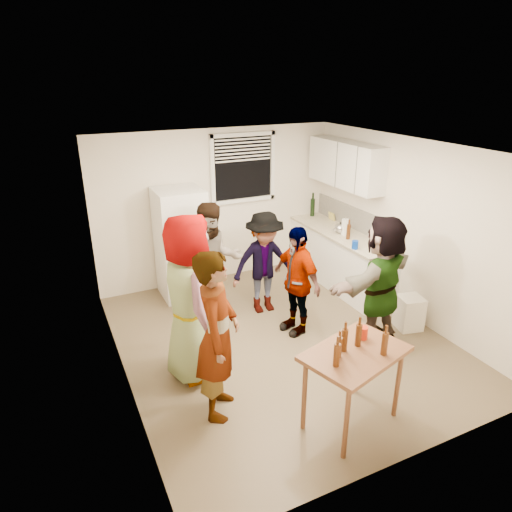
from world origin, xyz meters
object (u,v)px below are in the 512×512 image
trash_bin (409,311)px  serving_table (349,421)px  beer_bottle_table (338,357)px  red_cup (362,338)px  kettle (340,233)px  guest_stripe (220,408)px  guest_back_left (216,316)px  wine_bottle (312,216)px  beer_bottle_counter (348,239)px  guest_grey (194,372)px  guest_orange (374,341)px  refrigerator (181,244)px  guest_back_right (264,309)px  blue_cup (355,249)px  guest_black (294,330)px

trash_bin → serving_table: size_ratio=0.47×
beer_bottle_table → red_cup: 0.44m
kettle → guest_stripe: kettle is taller
kettle → guest_back_left: 2.39m
wine_bottle → guest_back_left: bearing=-153.7°
beer_bottle_counter → trash_bin: beer_bottle_counter is taller
guest_grey → guest_orange: 2.39m
refrigerator → guest_back_left: size_ratio=1.00×
guest_back_right → blue_cup: bearing=-13.7°
beer_bottle_table → guest_orange: 1.96m
serving_table → guest_orange: 1.61m
red_cup → refrigerator: bearing=104.4°
blue_cup → beer_bottle_table: size_ratio=0.60×
wine_bottle → guest_black: (-1.46, -1.96, -0.90)m
serving_table → red_cup: 0.87m
guest_back_left → guest_orange: (1.66, -1.52, 0.00)m
guest_stripe → beer_bottle_table: bearing=-99.5°
beer_bottle_table → guest_back_right: size_ratio=0.14×
blue_cup → beer_bottle_table: 2.71m
blue_cup → kettle: bearing=72.5°
beer_bottle_counter → beer_bottle_table: 3.11m
guest_back_left → guest_back_right: bearing=-2.8°
guest_stripe → trash_bin: bearing=-52.5°
refrigerator → kettle: bearing=-17.6°
beer_bottle_counter → guest_back_right: size_ratio=0.15×
kettle → guest_back_left: (-2.21, -0.15, -0.90)m
beer_bottle_counter → guest_black: bearing=-152.5°
blue_cup → guest_back_left: 2.25m
trash_bin → guest_orange: trash_bin is taller
blue_cup → guest_back_left: size_ratio=0.07×
guest_stripe → guest_back_right: size_ratio=1.19×
beer_bottle_counter → serving_table: size_ratio=0.23×
wine_bottle → red_cup: bearing=-114.7°
guest_stripe → serving_table: bearing=-93.9°
trash_bin → guest_orange: (-0.64, -0.08, -0.25)m
blue_cup → guest_black: bearing=-165.6°
beer_bottle_table → guest_orange: bearing=37.7°
trash_bin → beer_bottle_table: beer_bottle_table is taller
beer_bottle_counter → red_cup: beer_bottle_counter is taller
guest_grey → guest_orange: bearing=-96.7°
beer_bottle_table → guest_back_left: (-0.26, 2.60, -0.84)m
serving_table → trash_bin: bearing=32.2°
serving_table → guest_stripe: size_ratio=0.55×
trash_bin → guest_stripe: trash_bin is taller
kettle → serving_table: 3.37m
serving_table → guest_black: 1.82m
wine_bottle → guest_back_right: size_ratio=0.21×
guest_stripe → guest_black: bearing=-25.9°
blue_cup → guest_grey: blue_cup is taller
wine_bottle → red_cup: size_ratio=2.43×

